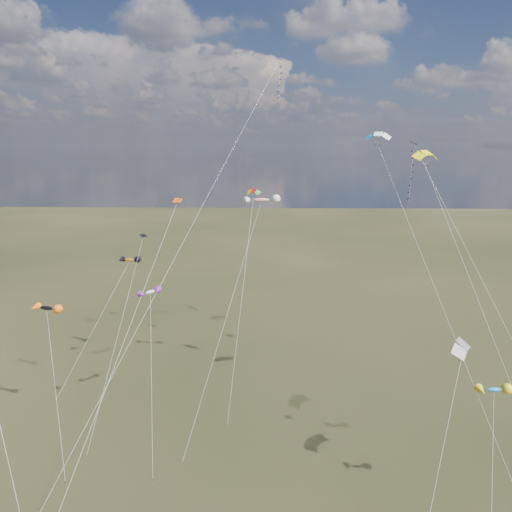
{
  "coord_description": "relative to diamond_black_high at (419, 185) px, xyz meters",
  "views": [
    {
      "loc": [
        1.37,
        -29.21,
        30.42
      ],
      "look_at": [
        0.0,
        18.0,
        19.0
      ],
      "focal_mm": 32.0,
      "sensor_mm": 36.0,
      "label": 1
    }
  ],
  "objects": [
    {
      "name": "novelty_white_purple",
      "position": [
        -30.24,
        -5.79,
        -11.34
      ],
      "size": [
        3.49,
        12.56,
        15.23
      ],
      "color": "silver",
      "rests_on": "ground"
    },
    {
      "name": "novelty_black_orange",
      "position": [
        -40.72,
        -8.38,
        -12.33
      ],
      "size": [
        6.56,
        10.21,
        14.23
      ],
      "color": "black",
      "rests_on": "ground"
    },
    {
      "name": "parafoil_yellow",
      "position": [
        -1.78,
        -7.15,
        3.63
      ],
      "size": [
        10.86,
        15.57,
        30.45
      ],
      "color": "yellow",
      "rests_on": "ground"
    },
    {
      "name": "parafoil_striped",
      "position": [
        -1.34,
        -18.47,
        -11.31
      ],
      "size": [
        7.44,
        11.44,
        15.52
      ],
      "color": "gold",
      "rests_on": "ground"
    },
    {
      "name": "diamond_black_high",
      "position": [
        0.0,
        0.0,
        0.0
      ],
      "size": [
        13.28,
        18.25,
        30.93
      ],
      "color": "black",
      "rests_on": "ground"
    },
    {
      "name": "diamond_black_mid",
      "position": [
        -33.41,
        -3.64,
        -12.26
      ],
      "size": [
        3.48,
        15.42,
        19.93
      ],
      "color": "black",
      "rests_on": "ground"
    },
    {
      "name": "parafoil_blue_white",
      "position": [
        -5.82,
        -4.11,
        5.39
      ],
      "size": [
        10.61,
        23.52,
        32.23
      ],
      "color": "#1B6BAD",
      "rests_on": "ground"
    },
    {
      "name": "diamond_orange_center",
      "position": [
        -27.91,
        -20.35,
        -9.01
      ],
      "size": [
        8.56,
        19.18,
        26.0
      ],
      "color": "#D1480D",
      "rests_on": "ground"
    },
    {
      "name": "novelty_redwhite_stripe",
      "position": [
        -18.17,
        1.1,
        -1.94
      ],
      "size": [
        9.49,
        16.49,
        24.75
      ],
      "color": "red",
      "rests_on": "ground"
    },
    {
      "name": "novelty_blue_yellow",
      "position": [
        0.44,
        -20.77,
        -14.11
      ],
      "size": [
        3.69,
        8.26,
        12.43
      ],
      "color": "blue",
      "rests_on": "ground"
    },
    {
      "name": "novelty_orange_black",
      "position": [
        -36.34,
        6.67,
        -10.84
      ],
      "size": [
        8.53,
        11.78,
        15.8
      ],
      "color": "orange",
      "rests_on": "ground"
    },
    {
      "name": "diamond_navy_tall",
      "position": [
        -18.0,
        2.91,
        8.71
      ],
      "size": [
        21.03,
        28.63,
        40.72
      ],
      "color": "#0B1944",
      "rests_on": "ground"
    },
    {
      "name": "parafoil_tricolor",
      "position": [
        -19.34,
        7.75,
        -1.68
      ],
      "size": [
        3.45,
        17.11,
        25.09
      ],
      "color": "#D6C808",
      "rests_on": "ground"
    }
  ]
}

